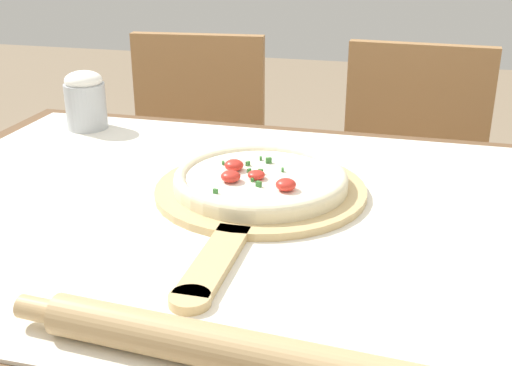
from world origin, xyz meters
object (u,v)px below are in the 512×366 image
Objects in this scene: pizza at (261,179)px; chair_left at (194,171)px; pizza_peel at (257,195)px; chair_right at (408,191)px; flour_cup at (85,100)px; rolling_pin at (234,351)px.

chair_left is at bearing 117.88° from pizza.
pizza_peel is at bearing -68.64° from chair_left.
flour_cup reaches higher than chair_right.
chair_left is (-0.46, 1.14, -0.29)m from rolling_pin.
chair_right reaches higher than pizza_peel.
chair_left is 0.60m from chair_right.
pizza_peel is 0.59× the size of chair_left.
chair_left reaches higher than pizza_peel.
pizza is at bearing -67.93° from chair_left.
chair_left is (-0.37, 0.71, -0.29)m from pizza.
flour_cup reaches higher than pizza_peel.
pizza is 2.28× the size of flour_cup.
flour_cup is (-0.44, 0.25, 0.04)m from pizza.
pizza_peel is 0.59× the size of chair_right.
pizza is 0.85m from chair_left.
rolling_pin is at bearing -94.71° from chair_right.
chair_left reaches higher than pizza.
pizza_peel is at bearing 101.29° from rolling_pin.
pizza_peel is 0.42m from rolling_pin.
chair_left is 7.37× the size of flour_cup.
flour_cup is at bearing 127.41° from rolling_pin.
pizza is (-0.00, 0.02, 0.02)m from pizza_peel.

